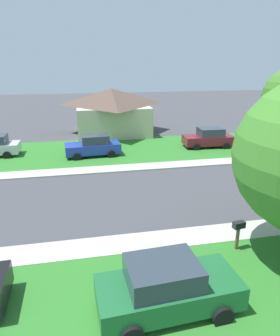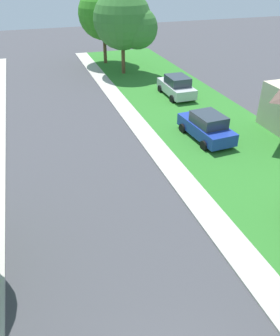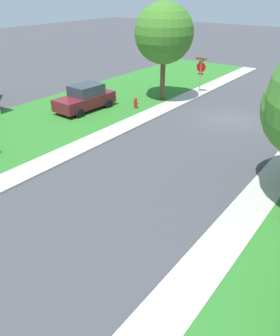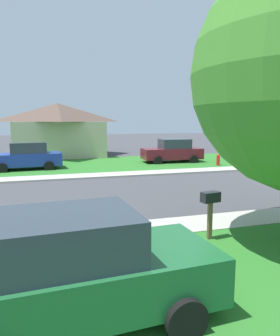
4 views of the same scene
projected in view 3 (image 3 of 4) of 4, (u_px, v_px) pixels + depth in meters
ground_plane at (230, 120)px, 22.35m from camera, size 120.00×120.00×0.00m
sidewalk_east at (31, 169)px, 16.21m from camera, size 1.40×56.00×0.10m
sidewalk_west at (217, 249)px, 11.29m from camera, size 1.40×56.00×0.10m
stop_sign_near_corner at (201, 70)px, 27.04m from camera, size 0.92×0.92×2.77m
car_maroon_behind_trees at (85, 98)px, 23.65m from camera, size 2.20×4.38×1.76m
tree_corner_large at (162, 35)px, 24.37m from camera, size 4.44×4.13×6.80m
fire_hydrant at (136, 103)px, 24.12m from camera, size 0.38×0.22×0.83m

